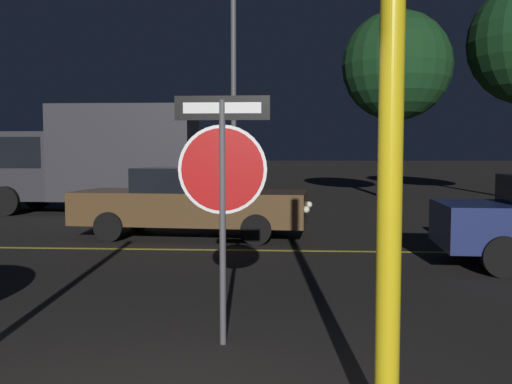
{
  "coord_description": "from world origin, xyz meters",
  "views": [
    {
      "loc": [
        1.06,
        -3.22,
        1.78
      ],
      "look_at": [
        0.59,
        4.26,
        1.26
      ],
      "focal_mm": 40.0,
      "sensor_mm": 36.0,
      "label": 1
    }
  ],
  "objects_px": {
    "stop_sign": "(222,170)",
    "yellow_pole_right": "(390,159)",
    "tree_1": "(397,66)",
    "passing_car_2": "(191,202)",
    "street_lamp": "(233,41)",
    "delivery_truck": "(86,157)"
  },
  "relations": [
    {
      "from": "yellow_pole_right",
      "to": "passing_car_2",
      "type": "relative_size",
      "value": 0.69
    },
    {
      "from": "stop_sign",
      "to": "street_lamp",
      "type": "distance_m",
      "value": 11.99
    },
    {
      "from": "passing_car_2",
      "to": "street_lamp",
      "type": "relative_size",
      "value": 0.67
    },
    {
      "from": "delivery_truck",
      "to": "tree_1",
      "type": "distance_m",
      "value": 11.52
    },
    {
      "from": "passing_car_2",
      "to": "tree_1",
      "type": "xyz_separation_m",
      "value": [
        5.95,
        9.58,
        4.22
      ]
    },
    {
      "from": "delivery_truck",
      "to": "tree_1",
      "type": "xyz_separation_m",
      "value": [
        9.95,
        4.78,
        3.3
      ]
    },
    {
      "from": "tree_1",
      "to": "delivery_truck",
      "type": "bearing_deg",
      "value": -154.36
    },
    {
      "from": "stop_sign",
      "to": "yellow_pole_right",
      "type": "height_order",
      "value": "yellow_pole_right"
    },
    {
      "from": "street_lamp",
      "to": "tree_1",
      "type": "bearing_deg",
      "value": 41.1
    },
    {
      "from": "passing_car_2",
      "to": "yellow_pole_right",
      "type": "bearing_deg",
      "value": 22.6
    },
    {
      "from": "yellow_pole_right",
      "to": "tree_1",
      "type": "relative_size",
      "value": 0.5
    },
    {
      "from": "stop_sign",
      "to": "delivery_truck",
      "type": "bearing_deg",
      "value": 115.15
    },
    {
      "from": "stop_sign",
      "to": "yellow_pole_right",
      "type": "xyz_separation_m",
      "value": [
        1.22,
        -1.72,
        0.12
      ]
    },
    {
      "from": "passing_car_2",
      "to": "street_lamp",
      "type": "xyz_separation_m",
      "value": [
        0.43,
        4.75,
        4.26
      ]
    },
    {
      "from": "passing_car_2",
      "to": "tree_1",
      "type": "distance_m",
      "value": 12.04
    },
    {
      "from": "yellow_pole_right",
      "to": "street_lamp",
      "type": "height_order",
      "value": "street_lamp"
    },
    {
      "from": "tree_1",
      "to": "passing_car_2",
      "type": "bearing_deg",
      "value": -121.88
    },
    {
      "from": "passing_car_2",
      "to": "tree_1",
      "type": "bearing_deg",
      "value": 152.81
    },
    {
      "from": "yellow_pole_right",
      "to": "delivery_truck",
      "type": "bearing_deg",
      "value": 116.94
    },
    {
      "from": "yellow_pole_right",
      "to": "passing_car_2",
      "type": "bearing_deg",
      "value": 107.91
    },
    {
      "from": "yellow_pole_right",
      "to": "passing_car_2",
      "type": "distance_m",
      "value": 8.9
    },
    {
      "from": "yellow_pole_right",
      "to": "street_lamp",
      "type": "distance_m",
      "value": 13.76
    }
  ]
}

